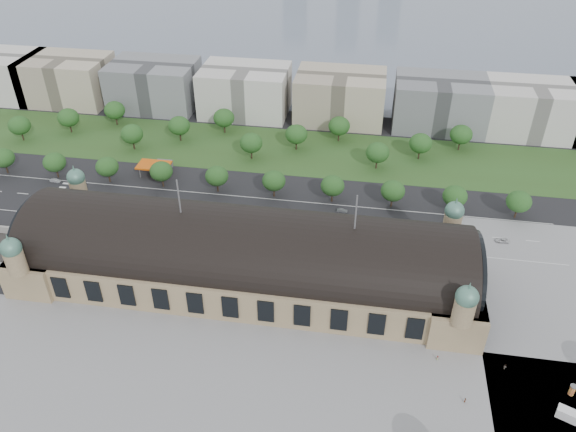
# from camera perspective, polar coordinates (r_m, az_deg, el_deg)

# --- Properties ---
(ground) EXTENTS (900.00, 900.00, 0.00)m
(ground) POSITION_cam_1_polar(r_m,az_deg,el_deg) (191.44, -4.30, -6.48)
(ground) COLOR black
(ground) RESTS_ON ground
(station) EXTENTS (150.00, 48.40, 44.30)m
(station) POSITION_cam_1_polar(r_m,az_deg,el_deg) (184.84, -4.44, -4.08)
(station) COLOR tan
(station) RESTS_ON ground
(plaza_south) EXTENTS (190.00, 48.00, 0.12)m
(plaza_south) POSITION_cam_1_polar(r_m,az_deg,el_deg) (160.26, -4.29, -17.16)
(plaza_south) COLOR gray
(plaza_south) RESTS_ON ground
(plaza_east) EXTENTS (56.00, 100.00, 0.12)m
(plaza_east) POSITION_cam_1_polar(r_m,az_deg,el_deg) (199.05, 26.39, -8.96)
(plaza_east) COLOR gray
(plaza_east) RESTS_ON ground
(road_slab) EXTENTS (260.00, 26.00, 0.10)m
(road_slab) POSITION_cam_1_polar(r_m,az_deg,el_deg) (224.87, -7.13, 0.42)
(road_slab) COLOR black
(road_slab) RESTS_ON ground
(grass_belt) EXTENTS (300.00, 45.00, 0.10)m
(grass_belt) POSITION_cam_1_polar(r_m,az_deg,el_deg) (269.36, -3.04, 6.85)
(grass_belt) COLOR #305020
(grass_belt) RESTS_ON ground
(petrol_station) EXTENTS (14.00, 13.00, 5.05)m
(petrol_station) POSITION_cam_1_polar(r_m,az_deg,el_deg) (255.49, -12.95, 5.06)
(petrol_station) COLOR #D9550C
(petrol_station) RESTS_ON ground
(lake) EXTENTS (700.00, 320.00, 0.08)m
(lake) POSITION_cam_1_polar(r_m,az_deg,el_deg) (456.62, 4.44, 18.67)
(lake) COLOR slate
(lake) RESTS_ON ground
(office_0) EXTENTS (45.00, 32.00, 24.00)m
(office_0) POSITION_cam_1_polar(r_m,az_deg,el_deg) (360.60, -27.18, 12.60)
(office_0) COLOR silver
(office_0) RESTS_ON ground
(office_1) EXTENTS (45.00, 32.00, 24.00)m
(office_1) POSITION_cam_1_polar(r_m,az_deg,el_deg) (339.22, -21.51, 12.78)
(office_1) COLOR #BBAF93
(office_1) RESTS_ON ground
(office_2) EXTENTS (45.00, 32.00, 24.00)m
(office_2) POSITION_cam_1_polar(r_m,az_deg,el_deg) (317.58, -13.43, 12.82)
(office_2) COLOR gray
(office_2) RESTS_ON ground
(office_3) EXTENTS (45.00, 32.00, 24.00)m
(office_3) POSITION_cam_1_polar(r_m,az_deg,el_deg) (302.74, -4.38, 12.57)
(office_3) COLOR silver
(office_3) RESTS_ON ground
(office_4) EXTENTS (45.00, 32.00, 24.00)m
(office_4) POSITION_cam_1_polar(r_m,az_deg,el_deg) (295.71, 5.31, 11.97)
(office_4) COLOR #BBAF93
(office_4) RESTS_ON ground
(office_5) EXTENTS (45.00, 32.00, 24.00)m
(office_5) POSITION_cam_1_polar(r_m,az_deg,el_deg) (297.04, 15.14, 11.01)
(office_5) COLOR gray
(office_5) RESTS_ON ground
(office_6) EXTENTS (45.00, 32.00, 24.00)m
(office_6) POSITION_cam_1_polar(r_m,az_deg,el_deg) (305.32, 23.63, 9.93)
(office_6) COLOR silver
(office_6) RESTS_ON ground
(tree_row_0) EXTENTS (9.60, 9.60, 11.52)m
(tree_row_0) POSITION_cam_1_polar(r_m,az_deg,el_deg) (275.16, -26.96, 5.28)
(tree_row_0) COLOR #2D2116
(tree_row_0) RESTS_ON ground
(tree_row_1) EXTENTS (9.60, 9.60, 11.52)m
(tree_row_1) POSITION_cam_1_polar(r_m,az_deg,el_deg) (262.20, -22.64, 5.06)
(tree_row_1) COLOR #2D2116
(tree_row_1) RESTS_ON ground
(tree_row_2) EXTENTS (9.60, 9.60, 11.52)m
(tree_row_2) POSITION_cam_1_polar(r_m,az_deg,el_deg) (250.88, -17.90, 4.79)
(tree_row_2) COLOR #2D2116
(tree_row_2) RESTS_ON ground
(tree_row_3) EXTENTS (9.60, 9.60, 11.52)m
(tree_row_3) POSITION_cam_1_polar(r_m,az_deg,el_deg) (241.41, -12.76, 4.45)
(tree_row_3) COLOR #2D2116
(tree_row_3) RESTS_ON ground
(tree_row_4) EXTENTS (9.60, 9.60, 11.52)m
(tree_row_4) POSITION_cam_1_polar(r_m,az_deg,el_deg) (234.03, -7.25, 4.05)
(tree_row_4) COLOR #2D2116
(tree_row_4) RESTS_ON ground
(tree_row_5) EXTENTS (9.60, 9.60, 11.52)m
(tree_row_5) POSITION_cam_1_polar(r_m,az_deg,el_deg) (228.94, -1.45, 3.59)
(tree_row_5) COLOR #2D2116
(tree_row_5) RESTS_ON ground
(tree_row_6) EXTENTS (9.60, 9.60, 11.52)m
(tree_row_6) POSITION_cam_1_polar(r_m,az_deg,el_deg) (226.30, 4.55, 3.08)
(tree_row_6) COLOR #2D2116
(tree_row_6) RESTS_ON ground
(tree_row_7) EXTENTS (9.60, 9.60, 11.52)m
(tree_row_7) POSITION_cam_1_polar(r_m,az_deg,el_deg) (226.18, 10.61, 2.52)
(tree_row_7) COLOR #2D2116
(tree_row_7) RESTS_ON ground
(tree_row_8) EXTENTS (9.60, 9.60, 11.52)m
(tree_row_8) POSITION_cam_1_polar(r_m,az_deg,el_deg) (228.60, 16.60, 1.95)
(tree_row_8) COLOR #2D2116
(tree_row_8) RESTS_ON ground
(tree_row_9) EXTENTS (9.60, 9.60, 11.52)m
(tree_row_9) POSITION_cam_1_polar(r_m,az_deg,el_deg) (233.47, 22.41, 1.37)
(tree_row_9) COLOR #2D2116
(tree_row_9) RESTS_ON ground
(tree_belt_0) EXTENTS (10.40, 10.40, 12.48)m
(tree_belt_0) POSITION_cam_1_polar(r_m,az_deg,el_deg) (302.08, -25.63, 8.31)
(tree_belt_0) COLOR #2D2116
(tree_belt_0) RESTS_ON ground
(tree_belt_1) EXTENTS (10.40, 10.40, 12.48)m
(tree_belt_1) POSITION_cam_1_polar(r_m,az_deg,el_deg) (301.23, -21.43, 9.29)
(tree_belt_1) COLOR #2D2116
(tree_belt_1) RESTS_ON ground
(tree_belt_2) EXTENTS (10.40, 10.40, 12.48)m
(tree_belt_2) POSITION_cam_1_polar(r_m,az_deg,el_deg) (302.07, -17.21, 10.24)
(tree_belt_2) COLOR #2D2116
(tree_belt_2) RESTS_ON ground
(tree_belt_3) EXTENTS (10.40, 10.40, 12.48)m
(tree_belt_3) POSITION_cam_1_polar(r_m,az_deg,el_deg) (274.68, -15.58, 8.04)
(tree_belt_3) COLOR #2D2116
(tree_belt_3) RESTS_ON ground
(tree_belt_4) EXTENTS (10.40, 10.40, 12.48)m
(tree_belt_4) POSITION_cam_1_polar(r_m,az_deg,el_deg) (277.69, -11.00, 9.00)
(tree_belt_4) COLOR #2D2116
(tree_belt_4) RESTS_ON ground
(tree_belt_5) EXTENTS (10.40, 10.40, 12.48)m
(tree_belt_5) POSITION_cam_1_polar(r_m,az_deg,el_deg) (282.45, -6.54, 9.88)
(tree_belt_5) COLOR #2D2116
(tree_belt_5) RESTS_ON ground
(tree_belt_6) EXTENTS (10.40, 10.40, 12.48)m
(tree_belt_6) POSITION_cam_1_polar(r_m,az_deg,el_deg) (257.20, -3.77, 7.42)
(tree_belt_6) COLOR #2D2116
(tree_belt_6) RESTS_ON ground
(tree_belt_7) EXTENTS (10.40, 10.40, 12.48)m
(tree_belt_7) POSITION_cam_1_polar(r_m,az_deg,el_deg) (264.53, 0.86, 8.31)
(tree_belt_7) COLOR #2D2116
(tree_belt_7) RESTS_ON ground
(tree_belt_8) EXTENTS (10.40, 10.40, 12.48)m
(tree_belt_8) POSITION_cam_1_polar(r_m,az_deg,el_deg) (273.51, 5.22, 9.10)
(tree_belt_8) COLOR #2D2116
(tree_belt_8) RESTS_ON ground
(tree_belt_9) EXTENTS (10.40, 10.40, 12.48)m
(tree_belt_9) POSITION_cam_1_polar(r_m,az_deg,el_deg) (251.69, 9.09, 6.39)
(tree_belt_9) COLOR #2D2116
(tree_belt_9) RESTS_ON ground
(tree_belt_10) EXTENTS (10.40, 10.40, 12.48)m
(tree_belt_10) POSITION_cam_1_polar(r_m,az_deg,el_deg) (263.32, 13.32, 7.20)
(tree_belt_10) COLOR #2D2116
(tree_belt_10) RESTS_ON ground
(tree_belt_11) EXTENTS (10.40, 10.40, 12.48)m
(tree_belt_11) POSITION_cam_1_polar(r_m,az_deg,el_deg) (276.29, 17.18, 7.91)
(tree_belt_11) COLOR #2D2116
(tree_belt_11) RESTS_ON ground
(traffic_car_1) EXTENTS (4.53, 1.74, 1.47)m
(traffic_car_1) POSITION_cam_1_polar(r_m,az_deg,el_deg) (261.98, -22.57, 3.35)
(traffic_car_1) COLOR gray
(traffic_car_1) RESTS_ON ground
(traffic_car_2) EXTENTS (5.03, 2.68, 1.35)m
(traffic_car_2) POSITION_cam_1_polar(r_m,az_deg,el_deg) (236.35, -17.62, 0.95)
(traffic_car_2) COLOR black
(traffic_car_2) RESTS_ON ground
(traffic_car_3) EXTENTS (4.86, 2.35, 1.36)m
(traffic_car_3) POSITION_cam_1_polar(r_m,az_deg,el_deg) (227.95, -8.76, 0.99)
(traffic_car_3) COLOR #973213
(traffic_car_3) RESTS_ON ground
(traffic_car_5) EXTENTS (4.29, 1.73, 1.39)m
(traffic_car_5) POSITION_cam_1_polar(r_m,az_deg,el_deg) (223.73, 5.51, 0.56)
(traffic_car_5) COLOR #55585C
(traffic_car_5) RESTS_ON ground
(traffic_car_6) EXTENTS (5.04, 2.57, 1.36)m
(traffic_car_6) POSITION_cam_1_polar(r_m,az_deg,el_deg) (221.36, 20.91, -2.33)
(traffic_car_6) COLOR silver
(traffic_car_6) RESTS_ON ground
(parked_car_0) EXTENTS (4.44, 3.17, 1.39)m
(parked_car_0) POSITION_cam_1_polar(r_m,az_deg,el_deg) (228.70, -19.78, -0.76)
(parked_car_0) COLOR black
(parked_car_0) RESTS_ON ground
(parked_car_1) EXTENTS (5.50, 4.89, 1.42)m
(parked_car_1) POSITION_cam_1_polar(r_m,az_deg,el_deg) (228.37, -17.77, -0.36)
(parked_car_1) COLOR maroon
(parked_car_1) RESTS_ON ground
(parked_car_2) EXTENTS (6.03, 4.36, 1.62)m
(parked_car_2) POSITION_cam_1_polar(r_m,az_deg,el_deg) (227.84, -19.40, -0.78)
(parked_car_2) COLOR #1F1B4C
(parked_car_2) RESTS_ON ground
(parked_car_3) EXTENTS (4.02, 3.48, 1.31)m
(parked_car_3) POSITION_cam_1_polar(r_m,az_deg,el_deg) (218.71, -14.15, -1.39)
(parked_car_3) COLOR #5A5C62
(parked_car_3) RESTS_ON ground
(parked_car_4) EXTENTS (5.05, 3.91, 1.60)m
(parked_car_4) POSITION_cam_1_polar(r_m,az_deg,el_deg) (215.91, -12.26, -1.56)
(parked_car_4) COLOR silver
(parked_car_4) RESTS_ON ground
(parked_car_5) EXTENTS (5.67, 5.05, 1.46)m
(parked_car_5) POSITION_cam_1_polar(r_m,az_deg,el_deg) (216.41, -9.91, -1.17)
(parked_car_5) COLOR gray
(parked_car_5) RESTS_ON ground
(parked_car_6) EXTENTS (4.88, 3.51, 1.31)m
(parked_car_6) POSITION_cam_1_polar(r_m,az_deg,el_deg) (213.86, -7.53, -1.43)
(parked_car_6) COLOR black
(parked_car_6) RESTS_ON ground
(bus_west) EXTENTS (11.96, 3.89, 3.27)m
(bus_west) POSITION_cam_1_polar(r_m,az_deg,el_deg) (214.99, -7.57, -0.89)
(bus_west) COLOR red
(bus_west) RESTS_ON ground
(bus_mid) EXTENTS (13.28, 3.11, 3.70)m
(bus_mid) POSITION_cam_1_polar(r_m,az_deg,el_deg) (211.81, 3.70, -1.17)
(bus_mid) COLOR beige
(bus_mid) RESTS_ON ground
(bus_east) EXTENTS (13.66, 3.67, 3.77)m
(bus_east) POSITION_cam_1_polar(r_m,az_deg,el_deg) (212.74, 1.36, -0.90)
(bus_east) COLOR silver
(bus_east) RESTS_ON ground
(van_east) EXTENTS (7.30, 5.21, 2.94)m
(van_east) POSITION_cam_1_polar(r_m,az_deg,el_deg) (169.48, 26.65, -17.64)
(van_east) COLOR white
(van_east) RESTS_ON ground
(advertising_column) EXTENTS (1.83, 1.83, 3.47)m
(advertising_column) POSITION_cam_1_polar(r_m,az_deg,el_deg) (174.94, 26.91, -15.49)
(advertising_column) COLOR #B7302D
(advertising_column) RESTS_ON ground
(pedestrian_0) EXTENTS (0.78, 0.48, 1.55)m
(pedestrian_0) POSITION_cam_1_polar(r_m,az_deg,el_deg) (171.26, 14.94, -13.77)
(pedestrian_0) COLOR gray
(pedestrian_0) RESTS_ON ground
(pedestrian_1) EXTENTS (0.70, 0.77, 1.78)m
(pedestrian_1) POSITION_cam_1_polar(r_m,az_deg,el_deg) (163.45, 17.55, -17.44)
(pedestrian_1) COLOR gray
(pedestrian_1) RESTS_ON ground
(pedestrian_2) EXTENTS (0.55, 0.96, 1.96)m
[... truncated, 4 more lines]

